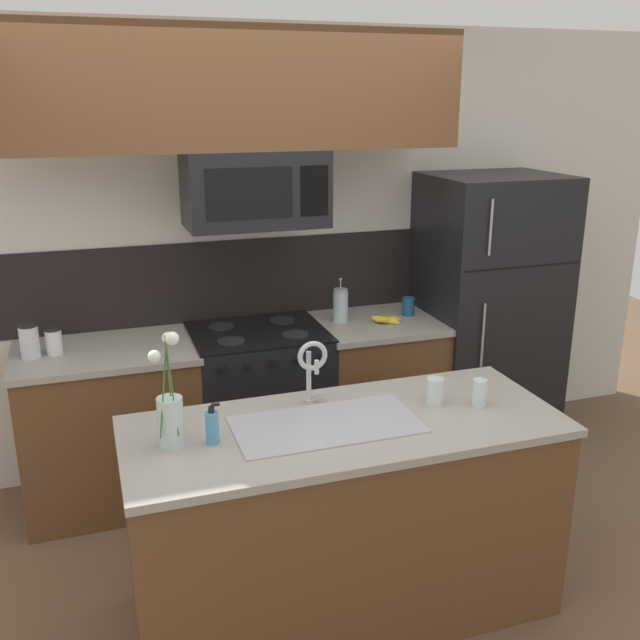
% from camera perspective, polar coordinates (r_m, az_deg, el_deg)
% --- Properties ---
extents(ground_plane, '(10.00, 10.00, 0.00)m').
position_cam_1_polar(ground_plane, '(3.71, -1.10, -18.84)').
color(ground_plane, brown).
extents(rear_partition, '(5.20, 0.10, 2.60)m').
position_cam_1_polar(rear_partition, '(4.40, -2.49, 5.68)').
color(rear_partition, silver).
rests_on(rear_partition, ground).
extents(splash_band, '(3.32, 0.01, 0.48)m').
position_cam_1_polar(splash_band, '(4.30, -6.10, 3.29)').
color(splash_band, black).
rests_on(splash_band, rear_partition).
extents(back_counter_left, '(0.95, 0.65, 0.91)m').
position_cam_1_polar(back_counter_left, '(4.14, -16.32, -8.15)').
color(back_counter_left, brown).
rests_on(back_counter_left, ground).
extents(back_counter_right, '(0.74, 0.65, 0.91)m').
position_cam_1_polar(back_counter_right, '(4.45, 4.44, -5.63)').
color(back_counter_right, brown).
rests_on(back_counter_right, ground).
extents(stove_range, '(0.76, 0.64, 0.93)m').
position_cam_1_polar(stove_range, '(4.23, -4.83, -6.80)').
color(stove_range, black).
rests_on(stove_range, ground).
extents(microwave, '(0.74, 0.40, 0.40)m').
position_cam_1_polar(microwave, '(3.87, -5.24, 10.45)').
color(microwave, black).
extents(upper_cabinet_band, '(2.39, 0.34, 0.60)m').
position_cam_1_polar(upper_cabinet_band, '(3.79, -7.01, 17.86)').
color(upper_cabinet_band, brown).
extents(refrigerator, '(0.80, 0.74, 1.75)m').
position_cam_1_polar(refrigerator, '(4.65, 13.07, 0.51)').
color(refrigerator, black).
rests_on(refrigerator, ground).
extents(storage_jar_tall, '(0.10, 0.10, 0.19)m').
position_cam_1_polar(storage_jar_tall, '(3.94, -22.23, -1.51)').
color(storage_jar_tall, silver).
rests_on(storage_jar_tall, back_counter_left).
extents(storage_jar_medium, '(0.08, 0.08, 0.14)m').
position_cam_1_polar(storage_jar_medium, '(3.96, -20.52, -1.57)').
color(storage_jar_medium, silver).
rests_on(storage_jar_medium, back_counter_left).
extents(banana_bunch, '(0.19, 0.13, 0.08)m').
position_cam_1_polar(banana_bunch, '(4.24, 5.41, 0.05)').
color(banana_bunch, yellow).
rests_on(banana_bunch, back_counter_right).
extents(french_press, '(0.09, 0.09, 0.27)m').
position_cam_1_polar(french_press, '(4.24, 1.65, 1.19)').
color(french_press, silver).
rests_on(french_press, back_counter_right).
extents(coffee_tin, '(0.08, 0.08, 0.11)m').
position_cam_1_polar(coffee_tin, '(4.41, 7.07, 1.10)').
color(coffee_tin, '#1E5184').
rests_on(coffee_tin, back_counter_right).
extents(island_counter, '(1.82, 0.75, 0.91)m').
position_cam_1_polar(island_counter, '(3.20, 1.95, -15.56)').
color(island_counter, brown).
rests_on(island_counter, ground).
extents(kitchen_sink, '(0.76, 0.39, 0.16)m').
position_cam_1_polar(kitchen_sink, '(2.98, 0.51, -9.62)').
color(kitchen_sink, '#ADAFB5').
rests_on(kitchen_sink, island_counter).
extents(sink_faucet, '(0.14, 0.14, 0.31)m').
position_cam_1_polar(sink_faucet, '(3.04, -0.66, -3.55)').
color(sink_faucet, '#B7BABF').
rests_on(sink_faucet, island_counter).
extents(dish_soap_bottle, '(0.06, 0.05, 0.16)m').
position_cam_1_polar(dish_soap_bottle, '(2.81, -8.62, -8.45)').
color(dish_soap_bottle, '#4C93C6').
rests_on(dish_soap_bottle, island_counter).
extents(drinking_glass, '(0.08, 0.08, 0.12)m').
position_cam_1_polar(drinking_glass, '(3.16, 9.18, -5.64)').
color(drinking_glass, silver).
rests_on(drinking_glass, island_counter).
extents(spare_glass, '(0.06, 0.06, 0.12)m').
position_cam_1_polar(spare_glass, '(3.18, 12.63, -5.68)').
color(spare_glass, silver).
rests_on(spare_glass, island_counter).
extents(flower_vase, '(0.12, 0.13, 0.48)m').
position_cam_1_polar(flower_vase, '(2.79, -11.88, -7.51)').
color(flower_vase, silver).
rests_on(flower_vase, island_counter).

